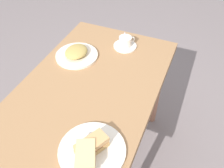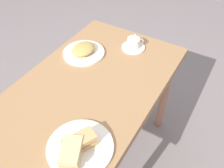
% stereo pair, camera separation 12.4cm
% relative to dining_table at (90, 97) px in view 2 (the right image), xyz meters
% --- Properties ---
extents(ground_plane, '(6.00, 6.00, 0.00)m').
position_rel_dining_table_xyz_m(ground_plane, '(0.00, 0.00, -0.64)').
color(ground_plane, slate).
extents(dining_table, '(1.14, 0.69, 0.73)m').
position_rel_dining_table_xyz_m(dining_table, '(0.00, 0.00, 0.00)').
color(dining_table, '#986E47').
rests_on(dining_table, ground_plane).
extents(sandwich_plate, '(0.28, 0.28, 0.01)m').
position_rel_dining_table_xyz_m(sandwich_plate, '(-0.33, -0.18, 0.10)').
color(sandwich_plate, silver).
rests_on(sandwich_plate, dining_table).
extents(sandwich_front, '(0.15, 0.12, 0.06)m').
position_rel_dining_table_xyz_m(sandwich_front, '(-0.33, -0.18, 0.13)').
color(sandwich_front, tan).
rests_on(sandwich_front, sandwich_plate).
extents(sandwich_back, '(0.14, 0.12, 0.06)m').
position_rel_dining_table_xyz_m(sandwich_back, '(-0.38, -0.18, 0.13)').
color(sandwich_back, '#D3B07E').
rests_on(sandwich_back, sandwich_plate).
extents(coffee_saucer, '(0.14, 0.14, 0.01)m').
position_rel_dining_table_xyz_m(coffee_saucer, '(0.41, -0.05, 0.10)').
color(coffee_saucer, silver).
rests_on(coffee_saucer, dining_table).
extents(coffee_cup, '(0.09, 0.09, 0.06)m').
position_rel_dining_table_xyz_m(coffee_cup, '(0.41, -0.05, 0.13)').
color(coffee_cup, silver).
rests_on(coffee_cup, coffee_saucer).
extents(spoon, '(0.10, 0.05, 0.01)m').
position_rel_dining_table_xyz_m(spoon, '(0.48, -0.02, 0.10)').
color(spoon, silver).
rests_on(spoon, coffee_saucer).
extents(side_plate, '(0.25, 0.25, 0.01)m').
position_rel_dining_table_xyz_m(side_plate, '(0.21, 0.18, 0.10)').
color(side_plate, beige).
rests_on(side_plate, dining_table).
extents(side_food_pile, '(0.15, 0.12, 0.04)m').
position_rel_dining_table_xyz_m(side_food_pile, '(0.21, 0.18, 0.13)').
color(side_food_pile, '#AD904A').
rests_on(side_food_pile, side_plate).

